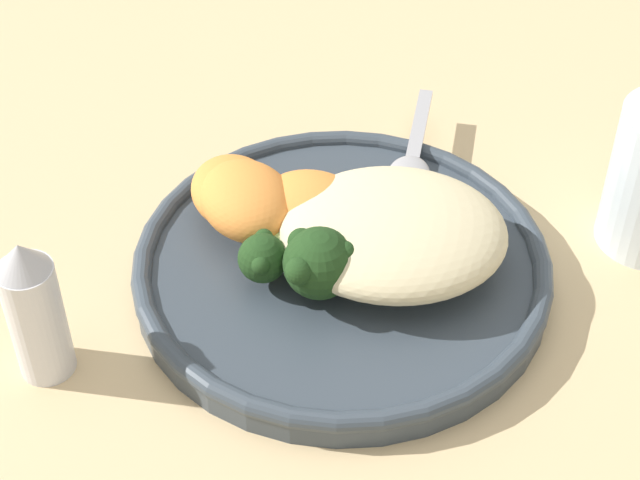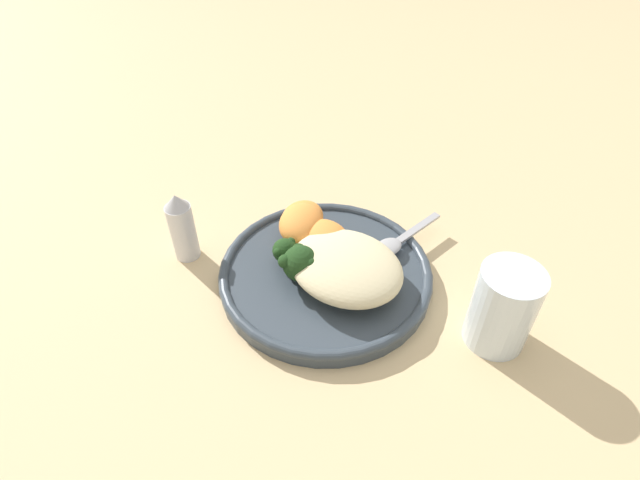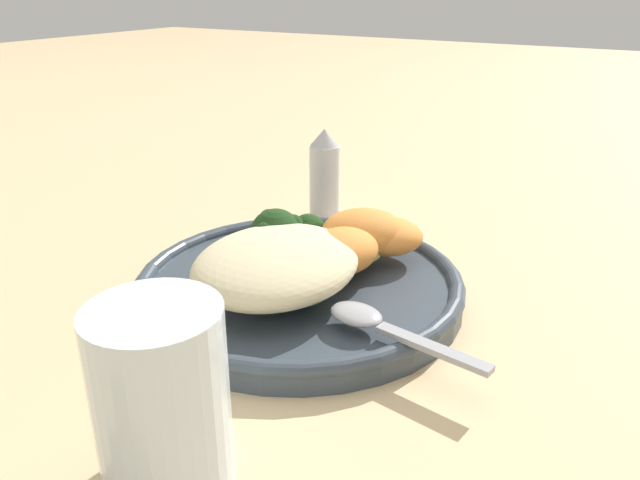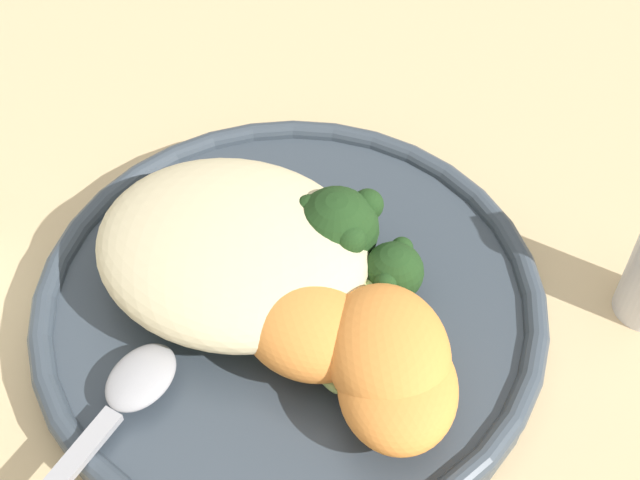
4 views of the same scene
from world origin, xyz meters
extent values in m
plane|color=#D6B784|center=(0.00, 0.00, 0.00)|extent=(4.00, 4.00, 0.00)
cylinder|color=#38424C|center=(-0.01, -0.02, 0.01)|extent=(0.24, 0.24, 0.02)
torus|color=#38424C|center=(-0.01, -0.02, 0.02)|extent=(0.25, 0.25, 0.01)
ellipsoid|color=beige|center=(-0.04, -0.02, 0.04)|extent=(0.13, 0.11, 0.04)
ellipsoid|color=#9EBC66|center=(0.01, -0.03, 0.03)|extent=(0.05, 0.07, 0.02)
sphere|color=#1E3D19|center=(0.03, 0.00, 0.04)|extent=(0.03, 0.03, 0.03)
sphere|color=#1E3D19|center=(0.03, 0.01, 0.04)|extent=(0.01, 0.01, 0.01)
sphere|color=#1E3D19|center=(0.03, -0.01, 0.04)|extent=(0.01, 0.01, 0.01)
ellipsoid|color=#9EBC66|center=(0.00, -0.02, 0.03)|extent=(0.02, 0.06, 0.01)
sphere|color=#1E3D19|center=(0.00, 0.01, 0.04)|extent=(0.04, 0.04, 0.04)
sphere|color=#1E3D19|center=(0.01, 0.02, 0.05)|extent=(0.02, 0.02, 0.02)
sphere|color=#1E3D19|center=(-0.01, 0.01, 0.05)|extent=(0.02, 0.02, 0.02)
sphere|color=#1E3D19|center=(0.01, 0.00, 0.05)|extent=(0.02, 0.02, 0.02)
ellipsoid|color=#9EBC66|center=(-0.01, -0.03, 0.03)|extent=(0.08, 0.07, 0.02)
sphere|color=#1E3D19|center=(-0.04, 0.00, 0.04)|extent=(0.03, 0.03, 0.03)
sphere|color=#1E3D19|center=(-0.03, 0.00, 0.04)|extent=(0.01, 0.01, 0.01)
sphere|color=#1E3D19|center=(-0.05, 0.00, 0.04)|extent=(0.01, 0.01, 0.01)
sphere|color=#1E3D19|center=(-0.05, -0.01, 0.04)|extent=(0.01, 0.01, 0.01)
sphere|color=#1E3D19|center=(-0.03, -0.01, 0.04)|extent=(0.01, 0.01, 0.01)
ellipsoid|color=#9EBC66|center=(-0.02, -0.04, 0.03)|extent=(0.08, 0.02, 0.02)
sphere|color=#1E3D19|center=(-0.06, -0.04, 0.04)|extent=(0.03, 0.03, 0.03)
sphere|color=#1E3D19|center=(-0.05, -0.04, 0.04)|extent=(0.01, 0.01, 0.01)
sphere|color=#1E3D19|center=(-0.07, -0.04, 0.04)|extent=(0.01, 0.01, 0.01)
sphere|color=#1E3D19|center=(-0.07, -0.05, 0.04)|extent=(0.01, 0.01, 0.01)
sphere|color=#1E3D19|center=(-0.05, -0.05, 0.04)|extent=(0.01, 0.01, 0.01)
ellipsoid|color=orange|center=(0.04, -0.04, 0.04)|extent=(0.08, 0.09, 0.04)
ellipsoid|color=orange|center=(0.05, -0.06, 0.04)|extent=(0.07, 0.08, 0.03)
ellipsoid|color=orange|center=(0.01, -0.04, 0.04)|extent=(0.07, 0.07, 0.03)
sphere|color=#234723|center=(-0.04, -0.04, 0.04)|extent=(0.03, 0.03, 0.03)
sphere|color=#234723|center=(-0.05, -0.03, 0.04)|extent=(0.03, 0.03, 0.03)
sphere|color=#234723|center=(-0.06, -0.03, 0.04)|extent=(0.03, 0.03, 0.03)
sphere|color=#234723|center=(-0.06, -0.05, 0.04)|extent=(0.03, 0.03, 0.03)
sphere|color=#234723|center=(-0.05, -0.05, 0.04)|extent=(0.03, 0.03, 0.03)
ellipsoid|color=#A3A3A8|center=(-0.05, -0.09, 0.03)|extent=(0.03, 0.04, 0.01)
camera|label=1|loc=(-0.02, 0.43, 0.45)|focal=60.00mm
camera|label=2|loc=(-0.26, 0.30, 0.43)|focal=28.00mm
camera|label=3|loc=(-0.37, -0.25, 0.23)|focal=35.00mm
camera|label=4|loc=(0.10, -0.25, 0.36)|focal=50.00mm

